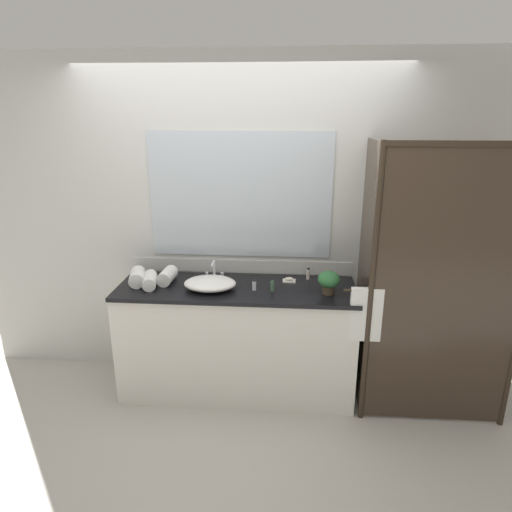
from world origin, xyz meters
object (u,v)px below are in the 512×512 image
faucet (214,273)px  rolled_towel_far_edge (167,276)px  sink_basin (210,283)px  amenity_bottle_lotion (254,285)px  potted_plant (329,281)px  amenity_bottle_conditioner (308,274)px  soap_dish (289,280)px  rolled_towel_near_edge (137,277)px  rolled_towel_middle (150,280)px  amenity_bottle_shampoo (272,286)px

faucet → rolled_towel_far_edge: 0.36m
sink_basin → amenity_bottle_lotion: 0.33m
rolled_towel_far_edge → potted_plant: bearing=-5.7°
amenity_bottle_conditioner → rolled_towel_far_edge: size_ratio=0.45×
potted_plant → soap_dish: (-0.29, 0.22, -0.09)m
sink_basin → amenity_bottle_conditioner: size_ratio=4.11×
rolled_towel_near_edge → rolled_towel_far_edge: bearing=13.6°
rolled_towel_near_edge → rolled_towel_far_edge: (0.22, 0.05, -0.00)m
faucet → rolled_towel_middle: (-0.46, -0.18, -0.00)m
rolled_towel_near_edge → soap_dish: bearing=7.2°
potted_plant → amenity_bottle_conditioner: bearing=116.1°
amenity_bottle_shampoo → rolled_towel_far_edge: size_ratio=0.37×
faucet → amenity_bottle_lotion: 0.38m
amenity_bottle_shampoo → amenity_bottle_conditioner: size_ratio=0.82×
soap_dish → rolled_towel_far_edge: bearing=-174.3°
amenity_bottle_shampoo → rolled_towel_far_edge: 0.82m
faucet → potted_plant: bearing=-13.8°
potted_plant → rolled_towel_near_edge: potted_plant is taller
amenity_bottle_lotion → rolled_towel_middle: rolled_towel_middle is taller
soap_dish → amenity_bottle_shampoo: amenity_bottle_shampoo is taller
potted_plant → soap_dish: 0.37m
soap_dish → rolled_towel_middle: (-1.05, -0.18, 0.04)m
sink_basin → rolled_towel_far_edge: bearing=164.2°
amenity_bottle_shampoo → rolled_towel_far_edge: bearing=172.7°
rolled_towel_far_edge → amenity_bottle_lotion: bearing=-8.2°
amenity_bottle_lotion → amenity_bottle_conditioner: amenity_bottle_conditioner is taller
sink_basin → amenity_bottle_shampoo: sink_basin is taller
amenity_bottle_lotion → rolled_towel_middle: 0.79m
sink_basin → potted_plant: (0.87, -0.02, 0.06)m
amenity_bottle_lotion → rolled_towel_far_edge: bearing=171.8°
soap_dish → rolled_towel_far_edge: 0.94m
sink_basin → amenity_bottle_conditioner: bearing=19.3°
rolled_towel_near_edge → rolled_towel_middle: (0.11, -0.04, -0.01)m
potted_plant → sink_basin: bearing=178.5°
rolled_towel_far_edge → rolled_towel_middle: bearing=-140.5°
faucet → rolled_towel_middle: bearing=-158.4°
sink_basin → potted_plant: 0.87m
faucet → soap_dish: bearing=0.2°
potted_plant → rolled_towel_near_edge: 1.45m
rolled_towel_far_edge → soap_dish: bearing=5.7°
sink_basin → soap_dish: (0.59, 0.19, -0.03)m
potted_plant → faucet: bearing=166.2°
amenity_bottle_lotion → rolled_towel_near_edge: 0.90m
sink_basin → potted_plant: bearing=-1.5°
amenity_bottle_conditioner → rolled_towel_near_edge: bearing=-170.8°
faucet → amenity_bottle_conditioner: bearing=5.3°
rolled_towel_near_edge → rolled_towel_middle: 0.12m
sink_basin → soap_dish: size_ratio=3.89×
sink_basin → amenity_bottle_shampoo: size_ratio=4.99×
sink_basin → rolled_towel_far_edge: (-0.35, 0.10, 0.01)m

